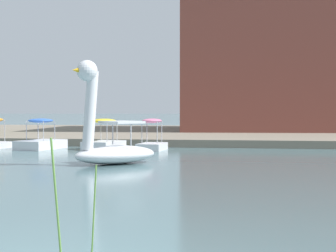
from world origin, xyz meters
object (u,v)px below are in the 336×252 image
object	(u,v)px
swan_boat	(110,140)
pedal_boat_blue	(41,141)
pedal_boat_pink	(152,140)
pedal_boat_yellow	(104,140)

from	to	relation	value
swan_boat	pedal_boat_blue	xyz separation A→B (m)	(-5.04, 6.50, -0.41)
swan_boat	pedal_boat_pink	size ratio (longest dim) A/B	1.84
swan_boat	pedal_boat_blue	world-z (taller)	swan_boat
swan_boat	pedal_boat_blue	bearing A→B (deg)	127.78
pedal_boat_pink	swan_boat	bearing A→B (deg)	-91.39
swan_boat	pedal_boat_pink	xyz separation A→B (m)	(0.16, 6.56, -0.36)
pedal_boat_pink	pedal_boat_blue	size ratio (longest dim) A/B	0.71
pedal_boat_pink	pedal_boat_yellow	bearing A→B (deg)	177.21
pedal_boat_yellow	pedal_boat_blue	distance (m)	2.96
pedal_boat_pink	pedal_boat_blue	bearing A→B (deg)	-179.32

